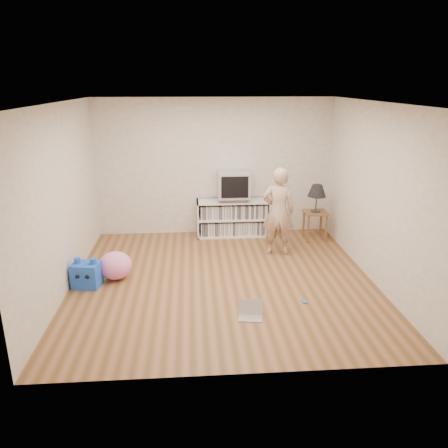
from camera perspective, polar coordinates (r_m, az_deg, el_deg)
ground at (r=6.68m, az=-0.16°, el=-7.30°), size 4.50×4.50×0.00m
walls at (r=6.23m, az=-0.17°, el=3.55°), size 4.52×4.52×2.60m
ceiling at (r=6.04m, az=-0.18°, el=15.58°), size 4.50×4.50×0.01m
media_unit at (r=8.47m, az=1.20°, el=0.84°), size 1.40×0.45×0.70m
dvd_deck at (r=8.35m, az=1.22°, el=3.33°), size 0.45×0.35×0.07m
crt_tv at (r=8.28m, az=1.24°, el=5.23°), size 0.60×0.53×0.50m
side_table at (r=8.37m, az=11.81°, el=0.71°), size 0.42×0.42×0.55m
table_lamp at (r=8.23m, az=12.05°, el=4.20°), size 0.34×0.34×0.52m
person at (r=7.48m, az=7.10°, el=1.63°), size 0.60×0.44×1.52m
laptop at (r=5.71m, az=3.48°, el=-11.43°), size 0.34×0.29×0.21m
playing_cards at (r=6.14m, az=10.44°, el=-9.94°), size 0.07×0.09×0.02m
plush_blue at (r=6.71m, az=-17.50°, el=-6.30°), size 0.43×0.38×0.44m
plush_pink at (r=6.85m, az=-14.01°, el=-5.28°), size 0.60×0.60×0.42m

